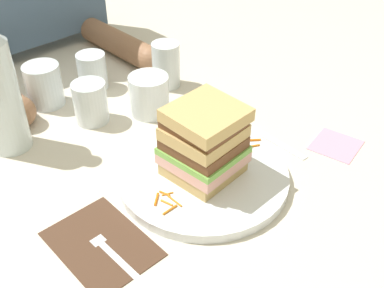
{
  "coord_description": "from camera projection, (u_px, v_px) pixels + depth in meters",
  "views": [
    {
      "loc": [
        -0.43,
        -0.44,
        0.52
      ],
      "look_at": [
        0.0,
        0.01,
        0.06
      ],
      "focal_mm": 43.79,
      "sensor_mm": 36.0,
      "label": 1
    }
  ],
  "objects": [
    {
      "name": "ground_plane",
      "position": [
        194.0,
        173.0,
        0.8
      ],
      "size": [
        3.0,
        3.0,
        0.0
      ],
      "primitive_type": "plane",
      "color": "beige"
    },
    {
      "name": "main_plate",
      "position": [
        204.0,
        175.0,
        0.79
      ],
      "size": [
        0.29,
        0.29,
        0.02
      ],
      "primitive_type": "cylinder",
      "color": "white",
      "rests_on": "ground_plane"
    },
    {
      "name": "sandwich",
      "position": [
        205.0,
        141.0,
        0.74
      ],
      "size": [
        0.12,
        0.12,
        0.13
      ],
      "color": "tan",
      "rests_on": "main_plate"
    },
    {
      "name": "carrot_shred_0",
      "position": [
        167.0,
        203.0,
        0.72
      ],
      "size": [
        0.01,
        0.02,
        0.0
      ],
      "primitive_type": "cylinder",
      "rotation": [
        0.0,
        1.57,
        4.96
      ],
      "color": "orange",
      "rests_on": "main_plate"
    },
    {
      "name": "carrot_shred_1",
      "position": [
        156.0,
        199.0,
        0.72
      ],
      "size": [
        0.02,
        0.02,
        0.0
      ],
      "primitive_type": "cylinder",
      "rotation": [
        0.0,
        1.57,
        0.7
      ],
      "color": "orange",
      "rests_on": "main_plate"
    },
    {
      "name": "carrot_shred_2",
      "position": [
        175.0,
        201.0,
        0.72
      ],
      "size": [
        0.0,
        0.03,
        0.0
      ],
      "primitive_type": "cylinder",
      "rotation": [
        0.0,
        1.57,
        4.7
      ],
      "color": "orange",
      "rests_on": "main_plate"
    },
    {
      "name": "carrot_shred_3",
      "position": [
        165.0,
        193.0,
        0.73
      ],
      "size": [
        0.01,
        0.02,
        0.0
      ],
      "primitive_type": "cylinder",
      "rotation": [
        0.0,
        1.57,
        1.83
      ],
      "color": "orange",
      "rests_on": "main_plate"
    },
    {
      "name": "carrot_shred_4",
      "position": [
        167.0,
        194.0,
        0.73
      ],
      "size": [
        0.02,
        0.01,
        0.0
      ],
      "primitive_type": "cylinder",
      "rotation": [
        0.0,
        1.57,
        5.89
      ],
      "color": "orange",
      "rests_on": "main_plate"
    },
    {
      "name": "carrot_shred_5",
      "position": [
        170.0,
        210.0,
        0.71
      ],
      "size": [
        0.03,
        0.0,
        0.0
      ],
      "primitive_type": "cylinder",
      "rotation": [
        0.0,
        1.57,
        3.14
      ],
      "color": "orange",
      "rests_on": "main_plate"
    },
    {
      "name": "carrot_shred_6",
      "position": [
        245.0,
        149.0,
        0.83
      ],
      "size": [
        0.01,
        0.03,
        0.0
      ],
      "primitive_type": "cylinder",
      "rotation": [
        0.0,
        1.57,
        4.8
      ],
      "color": "orange",
      "rests_on": "main_plate"
    },
    {
      "name": "carrot_shred_7",
      "position": [
        238.0,
        148.0,
        0.83
      ],
      "size": [
        0.02,
        0.01,
        0.0
      ],
      "primitive_type": "cylinder",
      "rotation": [
        0.0,
        1.57,
        5.64
      ],
      "color": "orange",
      "rests_on": "main_plate"
    },
    {
      "name": "carrot_shred_8",
      "position": [
        237.0,
        146.0,
        0.83
      ],
      "size": [
        0.02,
        0.02,
        0.0
      ],
      "primitive_type": "cylinder",
      "rotation": [
        0.0,
        1.57,
        2.29
      ],
      "color": "orange",
      "rests_on": "main_plate"
    },
    {
      "name": "carrot_shred_9",
      "position": [
        251.0,
        146.0,
        0.83
      ],
      "size": [
        0.03,
        0.02,
        0.0
      ],
      "primitive_type": "cylinder",
      "rotation": [
        0.0,
        1.57,
        5.82
      ],
      "color": "orange",
      "rests_on": "main_plate"
    },
    {
      "name": "carrot_shred_10",
      "position": [
        252.0,
        140.0,
        0.85
      ],
      "size": [
        0.03,
        0.02,
        0.0
      ],
      "primitive_type": "cylinder",
      "rotation": [
        0.0,
        1.57,
        2.46
      ],
      "color": "orange",
      "rests_on": "main_plate"
    },
    {
      "name": "carrot_shred_11",
      "position": [
        247.0,
        151.0,
        0.82
      ],
      "size": [
        0.02,
        0.01,
        0.0
      ],
      "primitive_type": "cylinder",
      "rotation": [
        0.0,
        1.57,
        6.16
      ],
      "color": "orange",
      "rests_on": "main_plate"
    },
    {
      "name": "napkin_dark",
      "position": [
        101.0,
        244.0,
        0.67
      ],
      "size": [
        0.12,
        0.16,
        0.0
      ],
      "primitive_type": "cube",
      "rotation": [
        0.0,
        0.0,
        -0.01
      ],
      "color": "#4C3323",
      "rests_on": "ground_plane"
    },
    {
      "name": "fork",
      "position": [
        110.0,
        251.0,
        0.66
      ],
      "size": [
        0.02,
        0.17,
        0.0
      ],
      "color": "silver",
      "rests_on": "napkin_dark"
    },
    {
      "name": "knife",
      "position": [
        266.0,
        136.0,
        0.89
      ],
      "size": [
        0.02,
        0.2,
        0.0
      ],
      "color": "silver",
      "rests_on": "ground_plane"
    },
    {
      "name": "juice_glass",
      "position": [
        149.0,
        97.0,
        0.94
      ],
      "size": [
        0.08,
        0.08,
        0.08
      ],
      "color": "white",
      "rests_on": "ground_plane"
    },
    {
      "name": "empty_tumbler_0",
      "position": [
        44.0,
        85.0,
        0.96
      ],
      "size": [
        0.07,
        0.07,
        0.09
      ],
      "primitive_type": "cylinder",
      "color": "silver",
      "rests_on": "ground_plane"
    },
    {
      "name": "empty_tumbler_1",
      "position": [
        90.0,
        102.0,
        0.91
      ],
      "size": [
        0.07,
        0.07,
        0.08
      ],
      "primitive_type": "cylinder",
      "color": "silver",
      "rests_on": "ground_plane"
    },
    {
      "name": "empty_tumbler_2",
      "position": [
        92.0,
        71.0,
        1.02
      ],
      "size": [
        0.06,
        0.06,
        0.08
      ],
      "primitive_type": "cylinder",
      "color": "silver",
      "rests_on": "ground_plane"
    },
    {
      "name": "empty_tumbler_3",
      "position": [
        166.0,
        65.0,
        1.02
      ],
      "size": [
        0.06,
        0.06,
        0.1
      ],
      "primitive_type": "cylinder",
      "color": "silver",
      "rests_on": "ground_plane"
    },
    {
      "name": "napkin_pink",
      "position": [
        336.0,
        145.0,
        0.87
      ],
      "size": [
        0.1,
        0.1,
        0.0
      ],
      "primitive_type": "cube",
      "rotation": [
        0.0,
        0.0,
        0.19
      ],
      "color": "pink",
      "rests_on": "ground_plane"
    }
  ]
}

